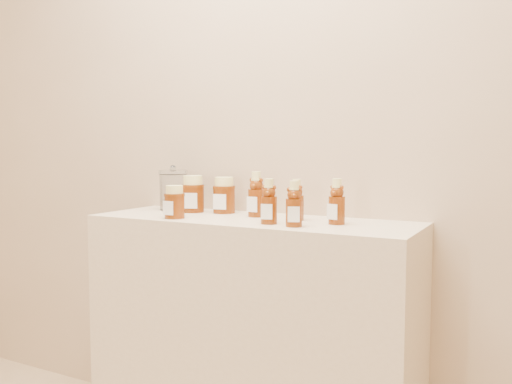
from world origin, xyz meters
The scene contains 11 objects.
wall_back centered at (0.00, 1.75, 1.35)m, with size 3.50×0.02×2.70m, color tan.
display_table centered at (0.00, 1.55, 0.45)m, with size 1.20×0.40×0.90m, color #C7B291.
bear_bottle_back_left centered at (-0.01, 1.61, 1.00)m, with size 0.06×0.06×0.19m, color #582107, non-canonical shape.
bear_bottle_back_mid centered at (0.16, 1.59, 0.98)m, with size 0.06×0.06×0.16m, color #582107, non-canonical shape.
bear_bottle_back_right centered at (0.32, 1.56, 0.99)m, with size 0.06×0.06×0.17m, color #582107, non-canonical shape.
bear_bottle_front_left centered at (0.12, 1.46, 0.99)m, with size 0.06×0.06×0.17m, color #582107, non-canonical shape.
bear_bottle_front_right centered at (0.22, 1.44, 0.98)m, with size 0.06×0.06×0.17m, color #582107, non-canonical shape.
honey_jar_left centered at (-0.30, 1.62, 0.97)m, with size 0.09×0.09×0.15m, color #582107, non-canonical shape.
honey_jar_back centered at (-0.18, 1.65, 0.97)m, with size 0.09×0.09×0.14m, color #582107, non-canonical shape.
honey_jar_front centered at (-0.25, 1.43, 0.96)m, with size 0.08×0.08×0.12m, color #582107, non-canonical shape.
glass_canister centered at (-0.42, 1.65, 0.99)m, with size 0.12×0.12×0.18m, color white, non-canonical shape.
Camera 1 is at (0.93, -0.15, 1.15)m, focal length 38.00 mm.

